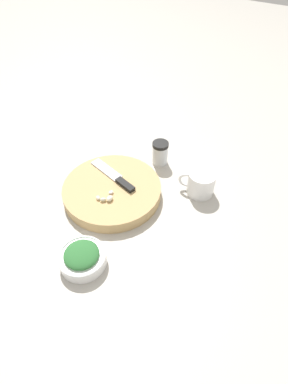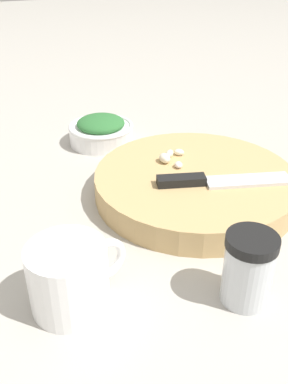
{
  "view_description": "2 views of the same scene",
  "coord_description": "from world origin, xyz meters",
  "px_view_note": "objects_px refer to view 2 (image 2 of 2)",
  "views": [
    {
      "loc": [
        0.54,
        0.33,
        0.71
      ],
      "look_at": [
        -0.01,
        -0.02,
        0.04
      ],
      "focal_mm": 28.0,
      "sensor_mm": 36.0,
      "label": 1
    },
    {
      "loc": [
        -0.49,
        0.16,
        0.36
      ],
      "look_at": [
        -0.0,
        -0.02,
        0.04
      ],
      "focal_mm": 40.0,
      "sensor_mm": 36.0,
      "label": 2
    }
  ],
  "objects_px": {
    "cutting_board": "(195,184)",
    "spice_jar": "(248,269)",
    "coffee_mug": "(70,277)",
    "chef_knife": "(217,181)",
    "herb_bowl": "(101,130)",
    "garlic_cloves": "(170,157)"
  },
  "relations": [
    {
      "from": "cutting_board",
      "to": "spice_jar",
      "type": "distance_m",
      "value": 0.23
    },
    {
      "from": "cutting_board",
      "to": "coffee_mug",
      "type": "xyz_separation_m",
      "value": [
        -0.16,
        0.23,
        0.02
      ]
    },
    {
      "from": "cutting_board",
      "to": "chef_knife",
      "type": "height_order",
      "value": "chef_knife"
    },
    {
      "from": "chef_knife",
      "to": "coffee_mug",
      "type": "relative_size",
      "value": 1.73
    },
    {
      "from": "spice_jar",
      "to": "herb_bowl",
      "type": "bearing_deg",
      "value": 4.47
    },
    {
      "from": "cutting_board",
      "to": "chef_knife",
      "type": "bearing_deg",
      "value": -161.12
    },
    {
      "from": "chef_knife",
      "to": "spice_jar",
      "type": "distance_m",
      "value": 0.19
    },
    {
      "from": "herb_bowl",
      "to": "coffee_mug",
      "type": "distance_m",
      "value": 0.43
    },
    {
      "from": "cutting_board",
      "to": "herb_bowl",
      "type": "distance_m",
      "value": 0.26
    },
    {
      "from": "garlic_cloves",
      "to": "herb_bowl",
      "type": "distance_m",
      "value": 0.2
    },
    {
      "from": "garlic_cloves",
      "to": "cutting_board",
      "type": "bearing_deg",
      "value": -158.83
    },
    {
      "from": "coffee_mug",
      "to": "chef_knife",
      "type": "bearing_deg",
      "value": -63.38
    },
    {
      "from": "garlic_cloves",
      "to": "spice_jar",
      "type": "bearing_deg",
      "value": 174.32
    },
    {
      "from": "spice_jar",
      "to": "coffee_mug",
      "type": "height_order",
      "value": "spice_jar"
    },
    {
      "from": "spice_jar",
      "to": "coffee_mug",
      "type": "distance_m",
      "value": 0.19
    },
    {
      "from": "coffee_mug",
      "to": "spice_jar",
      "type": "bearing_deg",
      "value": -107.9
    },
    {
      "from": "spice_jar",
      "to": "cutting_board",
      "type": "bearing_deg",
      "value": -12.06
    },
    {
      "from": "chef_knife",
      "to": "garlic_cloves",
      "type": "distance_m",
      "value": 0.1
    },
    {
      "from": "garlic_cloves",
      "to": "coffee_mug",
      "type": "height_order",
      "value": "coffee_mug"
    },
    {
      "from": "cutting_board",
      "to": "spice_jar",
      "type": "relative_size",
      "value": 3.62
    },
    {
      "from": "cutting_board",
      "to": "chef_knife",
      "type": "relative_size",
      "value": 1.57
    },
    {
      "from": "coffee_mug",
      "to": "herb_bowl",
      "type": "bearing_deg",
      "value": -19.88
    }
  ]
}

